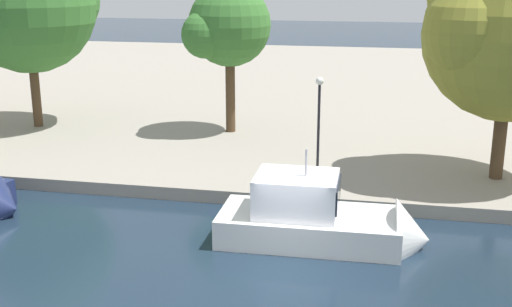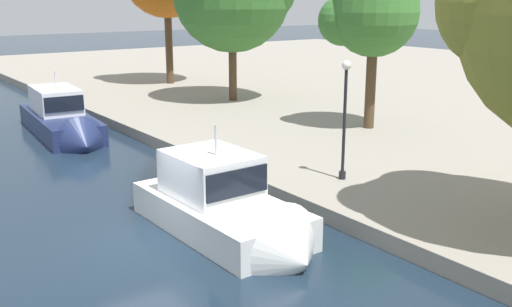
{
  "view_description": "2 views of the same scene",
  "coord_description": "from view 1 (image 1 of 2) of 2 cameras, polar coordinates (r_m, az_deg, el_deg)",
  "views": [
    {
      "loc": [
        2.98,
        -19.33,
        9.49
      ],
      "look_at": [
        -2.6,
        7.98,
        1.59
      ],
      "focal_mm": 45.24,
      "sensor_mm": 36.0,
      "label": 1
    },
    {
      "loc": [
        15.64,
        -7.11,
        7.32
      ],
      "look_at": [
        -0.4,
        4.51,
        2.04
      ],
      "focal_mm": 41.12,
      "sensor_mm": 36.0,
      "label": 2
    }
  ],
  "objects": [
    {
      "name": "ground_plane",
      "position": [
        21.73,
        2.54,
        -10.07
      ],
      "size": [
        220.0,
        220.0,
        0.0
      ],
      "primitive_type": "plane",
      "color": "#192838"
    },
    {
      "name": "dock_promenade",
      "position": [
        53.2,
        8.21,
        5.71
      ],
      "size": [
        120.0,
        55.0,
        0.58
      ],
      "primitive_type": "cube",
      "color": "gray",
      "rests_on": "ground_plane"
    },
    {
      "name": "motor_yacht_1",
      "position": [
        23.52,
        6.31,
        -6.21
      ],
      "size": [
        7.56,
        3.1,
        4.52
      ],
      "rotation": [
        0.0,
        0.0,
        0.02
      ],
      "color": "silver",
      "rests_on": "ground_plane"
    },
    {
      "name": "lamp_post",
      "position": [
        28.39,
        5.56,
        2.8
      ],
      "size": [
        0.35,
        0.35,
        4.53
      ],
      "color": "black",
      "rests_on": "dock_promenade"
    },
    {
      "name": "tree_0",
      "position": [
        36.16,
        -2.68,
        11.05
      ],
      "size": [
        4.68,
        4.7,
        8.33
      ],
      "color": "#4C3823",
      "rests_on": "dock_promenade"
    },
    {
      "name": "tree_1",
      "position": [
        39.89,
        -19.17,
        12.5
      ],
      "size": [
        7.74,
        7.74,
        10.93
      ],
      "color": "#4C3823",
      "rests_on": "dock_promenade"
    },
    {
      "name": "tree_2",
      "position": [
        29.42,
        20.95,
        10.06
      ],
      "size": [
        7.35,
        7.34,
        9.99
      ],
      "color": "#4C3823",
      "rests_on": "dock_promenade"
    }
  ]
}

